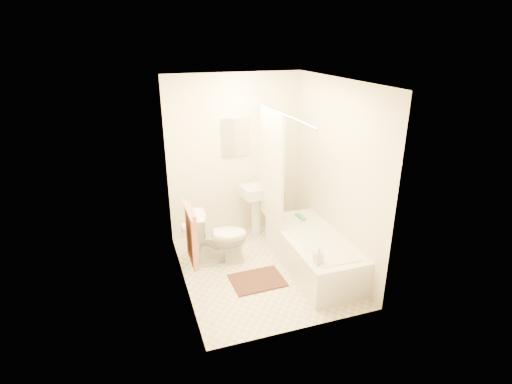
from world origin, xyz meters
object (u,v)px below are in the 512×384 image
object	(u,v)px
bath_mat	(257,280)
toilet	(220,237)
sink	(257,208)
soap_bottle	(318,255)
bathtub	(313,252)

from	to	relation	value
bath_mat	toilet	bearing A→B (deg)	117.14
sink	bath_mat	xyz separation A→B (m)	(-0.39, -1.18, -0.43)
sink	bath_mat	distance (m)	1.32
toilet	sink	bearing A→B (deg)	-42.87
toilet	soap_bottle	xyz separation A→B (m)	(0.86, -1.15, 0.20)
toilet	sink	world-z (taller)	sink
bath_mat	soap_bottle	bearing A→B (deg)	-44.15
sink	bath_mat	bearing A→B (deg)	-115.82
sink	bathtub	distance (m)	1.20
bathtub	soap_bottle	distance (m)	0.72
toilet	bath_mat	distance (m)	0.78
bathtub	soap_bottle	world-z (taller)	soap_bottle
toilet	bathtub	distance (m)	1.24
sink	bathtub	size ratio (longest dim) A/B	0.54
toilet	bathtub	size ratio (longest dim) A/B	0.45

